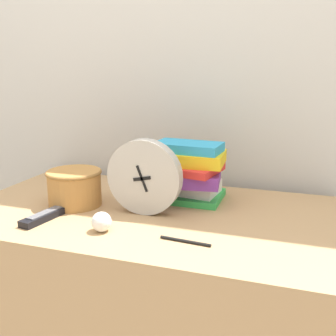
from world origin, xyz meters
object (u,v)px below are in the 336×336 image
desk_clock (144,177)px  book_stack (188,172)px  basket (75,186)px  tv_remote (48,215)px  pen (185,241)px  crumpled_paper_ball (101,222)px

desk_clock → book_stack: bearing=61.0°
basket → tv_remote: (-0.01, -0.13, -0.05)m
book_stack → pen: book_stack is taller
basket → tv_remote: bearing=-96.4°
desk_clock → tv_remote: 0.31m
pen → tv_remote: bearing=175.3°
crumpled_paper_ball → desk_clock: bearing=70.1°
basket → crumpled_paper_ball: (0.18, -0.17, -0.04)m
basket → pen: basket is taller
desk_clock → crumpled_paper_ball: (-0.06, -0.17, -0.09)m
desk_clock → book_stack: size_ratio=0.88×
basket → pen: bearing=-21.4°
basket → pen: (0.42, -0.16, -0.06)m
basket → pen: size_ratio=1.30×
tv_remote → crumpled_paper_ball: size_ratio=3.58×
book_stack → basket: 0.38m
basket → crumpled_paper_ball: basket is taller
desk_clock → basket: bearing=179.7°
crumpled_paper_ball → tv_remote: bearing=169.0°
tv_remote → crumpled_paper_ball: 0.20m
book_stack → crumpled_paper_ball: bearing=-114.6°
book_stack → basket: size_ratio=1.47×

